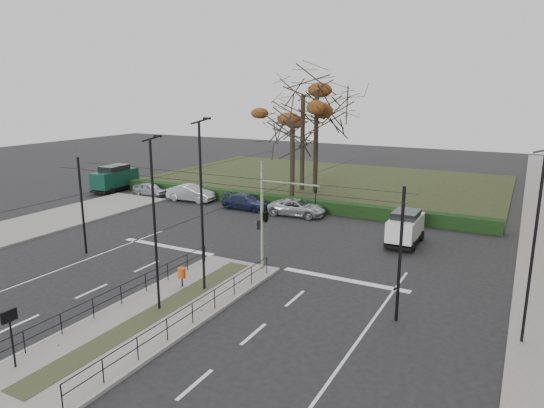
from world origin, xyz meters
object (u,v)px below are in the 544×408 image
(streetlamp_sidewalk, at_px, (534,246))
(parked_car_third, at_px, (246,202))
(info_panel, at_px, (10,323))
(white_van, at_px, (405,227))
(streetlamp_median_near, at_px, (155,224))
(bare_tree_center, at_px, (317,97))
(litter_bin, at_px, (182,273))
(parked_car_fourth, at_px, (297,208))
(bare_tree_near, at_px, (293,127))
(parked_car_second, at_px, (191,193))
(traffic_light, at_px, (267,214))
(green_van, at_px, (115,178))
(parked_car_first, at_px, (150,189))
(rust_tree, at_px, (303,95))
(streetlamp_median_far, at_px, (202,205))

(streetlamp_sidewalk, height_order, parked_car_third, streetlamp_sidewalk)
(info_panel, bearing_deg, white_van, 67.58)
(streetlamp_median_near, distance_m, white_van, 17.34)
(bare_tree_center, bearing_deg, litter_bin, -81.86)
(parked_car_fourth, bearing_deg, streetlamp_sidewalk, -135.20)
(litter_bin, relative_size, bare_tree_near, 0.10)
(streetlamp_median_near, bearing_deg, parked_car_fourth, 95.81)
(parked_car_second, bearing_deg, info_panel, -159.15)
(streetlamp_median_near, bearing_deg, parked_car_second, 123.73)
(traffic_light, height_order, green_van, traffic_light)
(parked_car_first, bearing_deg, streetlamp_median_near, -135.99)
(info_panel, height_order, parked_car_second, info_panel)
(info_panel, xyz_separation_m, bare_tree_center, (-3.05, 34.52, 7.33))
(streetlamp_sidewalk, distance_m, bare_tree_near, 26.90)
(parked_car_third, bearing_deg, bare_tree_center, -12.65)
(info_panel, bearing_deg, rust_tree, 97.39)
(parked_car_fourth, bearing_deg, streetlamp_median_near, -178.44)
(traffic_light, relative_size, litter_bin, 5.51)
(streetlamp_sidewalk, height_order, bare_tree_center, bare_tree_center)
(bare_tree_center, bearing_deg, streetlamp_median_far, -79.16)
(litter_bin, relative_size, streetlamp_median_near, 0.12)
(litter_bin, relative_size, bare_tree_center, 0.08)
(streetlamp_median_near, xyz_separation_m, rust_tree, (-5.85, 28.35, 5.27))
(litter_bin, relative_size, streetlamp_sidewalk, 0.13)
(parked_car_second, height_order, green_van, green_van)
(traffic_light, height_order, streetlamp_sidewalk, streetlamp_sidewalk)
(streetlamp_sidewalk, bearing_deg, litter_bin, -172.97)
(streetlamp_median_near, xyz_separation_m, bare_tree_near, (-4.48, 23.18, 2.60))
(litter_bin, xyz_separation_m, streetlamp_median_near, (0.73, -2.56, 3.31))
(parked_car_second, bearing_deg, parked_car_fourth, -94.62)
(info_panel, xyz_separation_m, parked_car_second, (-11.36, 25.21, -1.14))
(parked_car_first, distance_m, white_van, 25.43)
(parked_car_third, distance_m, green_van, 15.62)
(white_van, height_order, rust_tree, rust_tree)
(parked_car_third, bearing_deg, traffic_light, -143.74)
(litter_bin, height_order, bare_tree_center, bare_tree_center)
(streetlamp_median_near, distance_m, rust_tree, 29.42)
(streetlamp_median_far, relative_size, rust_tree, 0.69)
(streetlamp_median_near, distance_m, streetlamp_sidewalk, 15.31)
(streetlamp_median_far, xyz_separation_m, white_van, (7.03, 12.51, -3.29))
(info_panel, bearing_deg, traffic_light, 75.52)
(parked_car_third, distance_m, white_van, 14.61)
(litter_bin, height_order, white_van, white_van)
(traffic_light, relative_size, streetlamp_median_near, 0.69)
(traffic_light, xyz_separation_m, streetlamp_median_near, (-1.94, -6.68, 0.86))
(info_panel, relative_size, streetlamp_median_near, 0.28)
(bare_tree_near, bearing_deg, green_van, -167.63)
(traffic_light, bearing_deg, streetlamp_median_near, -106.20)
(traffic_light, bearing_deg, parked_car_fourth, 107.62)
(parked_car_fourth, bearing_deg, rust_tree, 18.19)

